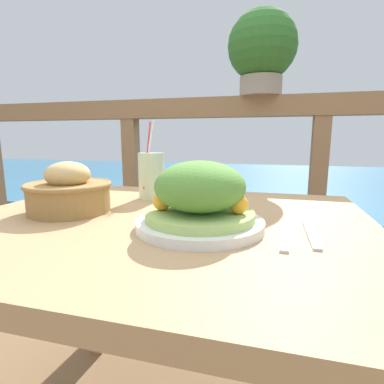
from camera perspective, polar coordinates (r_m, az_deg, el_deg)
patio_table at (r=0.77m, az=-5.62°, el=-12.18°), size 0.99×0.82×0.71m
railing_fence at (r=1.45m, az=4.88°, el=5.16°), size 2.80×0.08×1.09m
sea_backdrop at (r=4.00m, az=11.12°, el=-0.08°), size 12.00×4.00×0.39m
salad_plate at (r=0.63m, az=1.51°, el=-1.47°), size 0.27×0.27×0.15m
drink_glass at (r=0.96m, az=-7.76°, el=3.11°), size 0.08×0.08×0.25m
bread_basket at (r=0.84m, az=-22.39°, el=0.04°), size 0.22×0.22×0.13m
potted_plant at (r=1.48m, az=13.20°, el=24.88°), size 0.30×0.30×0.36m
fork at (r=0.62m, az=17.25°, el=-7.95°), size 0.02×0.18×0.00m
knife at (r=0.65m, az=21.73°, el=-7.44°), size 0.02×0.18×0.00m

